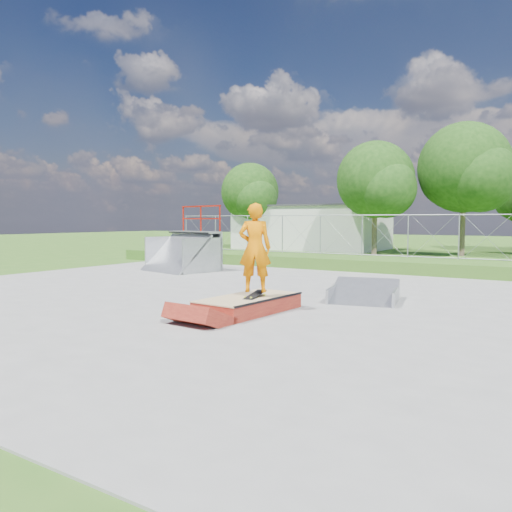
# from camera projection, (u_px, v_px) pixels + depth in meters

# --- Properties ---
(ground) EXTENTS (120.00, 120.00, 0.00)m
(ground) POSITION_uv_depth(u_px,v_px,m) (220.00, 299.00, 13.08)
(ground) COLOR #33621C
(ground) RESTS_ON ground
(concrete_pad) EXTENTS (20.00, 16.00, 0.04)m
(concrete_pad) POSITION_uv_depth(u_px,v_px,m) (220.00, 298.00, 13.08)
(concrete_pad) COLOR gray
(concrete_pad) RESTS_ON ground
(grass_berm) EXTENTS (24.00, 3.00, 0.50)m
(grass_berm) POSITION_uv_depth(u_px,v_px,m) (353.00, 263.00, 21.08)
(grass_berm) COLOR #33621C
(grass_berm) RESTS_ON ground
(grind_box) EXTENTS (1.42, 2.59, 0.37)m
(grind_box) POSITION_uv_depth(u_px,v_px,m) (249.00, 305.00, 11.07)
(grind_box) COLOR maroon
(grind_box) RESTS_ON concrete_pad
(quarter_pipe) EXTENTS (3.11, 2.81, 2.66)m
(quarter_pipe) POSITION_uv_depth(u_px,v_px,m) (180.00, 239.00, 19.97)
(quarter_pipe) COLOR #979A9F
(quarter_pipe) RESTS_ON concrete_pad
(flat_bank_ramp) EXTENTS (1.95, 2.03, 0.50)m
(flat_bank_ramp) POSITION_uv_depth(u_px,v_px,m) (364.00, 293.00, 12.52)
(flat_bank_ramp) COLOR #979A9F
(flat_bank_ramp) RESTS_ON concrete_pad
(skateboard) EXTENTS (0.32, 0.82, 0.13)m
(skateboard) POSITION_uv_depth(u_px,v_px,m) (255.00, 295.00, 11.00)
(skateboard) COLOR black
(skateboard) RESTS_ON grind_box
(skater) EXTENTS (0.85, 0.74, 1.95)m
(skater) POSITION_uv_depth(u_px,v_px,m) (255.00, 251.00, 10.93)
(skater) COLOR orange
(skater) RESTS_ON grind_box
(concrete_stairs) EXTENTS (1.50, 1.60, 0.80)m
(concrete_stairs) POSITION_uv_depth(u_px,v_px,m) (186.00, 253.00, 24.91)
(concrete_stairs) COLOR gray
(concrete_stairs) RESTS_ON ground
(chain_link_fence) EXTENTS (20.00, 0.06, 1.80)m
(chain_link_fence) POSITION_uv_depth(u_px,v_px,m) (362.00, 235.00, 21.84)
(chain_link_fence) COLOR #96999F
(chain_link_fence) RESTS_ON grass_berm
(utility_building_flat) EXTENTS (10.00, 6.00, 3.00)m
(utility_building_flat) POSITION_uv_depth(u_px,v_px,m) (312.00, 228.00, 35.79)
(utility_building_flat) COLOR silver
(utility_building_flat) RESTS_ON ground
(tree_left_near) EXTENTS (4.76, 4.48, 6.65)m
(tree_left_near) POSITION_uv_depth(u_px,v_px,m) (378.00, 182.00, 28.76)
(tree_left_near) COLOR brown
(tree_left_near) RESTS_ON ground
(tree_center) EXTENTS (5.44, 5.12, 7.60)m
(tree_center) POSITION_uv_depth(u_px,v_px,m) (469.00, 170.00, 27.98)
(tree_center) COLOR brown
(tree_center) RESTS_ON ground
(tree_left_far) EXTENTS (4.42, 4.16, 6.18)m
(tree_left_far) POSITION_uv_depth(u_px,v_px,m) (251.00, 194.00, 35.80)
(tree_left_far) COLOR brown
(tree_left_far) RESTS_ON ground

